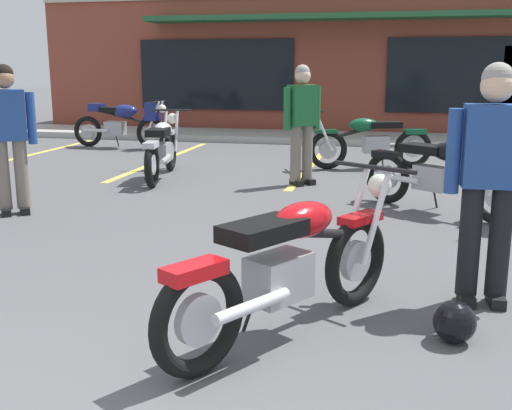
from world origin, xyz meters
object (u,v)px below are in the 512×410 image
Objects in this scene: motorcycle_red_sportbike at (124,122)px; person_by_back_row at (490,171)px; motorcycle_blue_standard at (162,148)px; motorcycle_foreground_classic at (290,264)px; motorcycle_green_cafe_racer at (370,141)px; motorcycle_orange_scrambler at (441,174)px; person_in_shorts_foreground at (8,131)px; person_in_black_shirt at (302,118)px; helmet_on_pavement at (455,322)px.

person_by_back_row is (6.12, -7.44, 0.42)m from motorcycle_red_sportbike.
motorcycle_blue_standard is at bearing -56.93° from motorcycle_red_sportbike.
person_by_back_row is (1.23, 0.82, 0.49)m from motorcycle_foreground_classic.
motorcycle_orange_scrambler is at bearing -73.15° from motorcycle_green_cafe_racer.
motorcycle_green_cafe_racer is 5.66m from person_in_shorts_foreground.
person_by_back_row is at bearing -19.31° from person_in_shorts_foreground.
motorcycle_green_cafe_racer is 1.21× the size of person_in_shorts_foreground.
person_in_black_shirt is (2.11, -0.04, 0.49)m from motorcycle_blue_standard.
person_in_black_shirt is 4.63m from person_by_back_row.
person_in_shorts_foreground is at bearing 160.69° from person_by_back_row.
person_in_black_shirt reaches higher than motorcycle_green_cafe_racer.
motorcycle_green_cafe_racer is 3.22m from motorcycle_orange_scrambler.
person_in_black_shirt reaches higher than motorcycle_foreground_classic.
motorcycle_green_cafe_racer is 5.99m from person_by_back_row.
motorcycle_blue_standard is 1.25× the size of person_by_back_row.
motorcycle_foreground_classic is 1.11× the size of person_in_black_shirt.
motorcycle_green_cafe_racer and motorcycle_orange_scrambler have the same top height.
motorcycle_red_sportbike and motorcycle_green_cafe_racer have the same top height.
person_in_shorts_foreground is (1.27, -5.74, 0.42)m from motorcycle_red_sportbike.
motorcycle_foreground_classic is 5.81m from motorcycle_blue_standard.
motorcycle_orange_scrambler is at bearing 72.96° from motorcycle_foreground_classic.
motorcycle_orange_scrambler is 3.52m from helmet_on_pavement.
person_in_shorts_foreground is (-3.79, -4.17, 0.49)m from motorcycle_green_cafe_racer.
motorcycle_blue_standard is 3.40m from motorcycle_green_cafe_racer.
motorcycle_foreground_classic reaches higher than helmet_on_pavement.
person_in_shorts_foreground reaches higher than motorcycle_blue_standard.
motorcycle_blue_standard is at bearing 72.57° from person_in_shorts_foreground.
person_by_back_row is at bearing 33.77° from motorcycle_foreground_classic.
motorcycle_blue_standard is 1.25× the size of person_in_shorts_foreground.
motorcycle_foreground_classic is at bearing -91.48° from motorcycle_green_cafe_racer.
helmet_on_pavement is at bearing -52.53° from motorcycle_blue_standard.
motorcycle_orange_scrambler is 6.92× the size of helmet_on_pavement.
motorcycle_red_sportbike is at bearing 142.36° from person_in_black_shirt.
motorcycle_green_cafe_racer is at bearing -17.21° from motorcycle_red_sportbike.
person_by_back_row is at bearing -65.33° from person_in_black_shirt.
person_by_back_row is at bearing 71.76° from helmet_on_pavement.
motorcycle_blue_standard is 5.89m from person_by_back_row.
motorcycle_blue_standard is at bearing 118.99° from motorcycle_foreground_classic.
motorcycle_orange_scrambler is 2.83m from person_by_back_row.
motorcycle_red_sportbike is at bearing 125.81° from helmet_on_pavement.
motorcycle_green_cafe_racer reaches higher than helmet_on_pavement.
motorcycle_foreground_classic is 3.78m from motorcycle_orange_scrambler.
motorcycle_foreground_classic is 5.11m from person_in_black_shirt.
motorcycle_orange_scrambler is 4.87m from person_in_shorts_foreground.
motorcycle_red_sportbike is 5.30m from person_in_black_shirt.
motorcycle_blue_standard and motorcycle_orange_scrambler have the same top height.
motorcycle_green_cafe_racer is (5.06, -1.57, -0.07)m from motorcycle_red_sportbike.
person_by_back_row reaches higher than motorcycle_blue_standard.
motorcycle_orange_scrambler is 1.07× the size of person_in_shorts_foreground.
person_in_shorts_foreground reaches higher than helmet_on_pavement.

